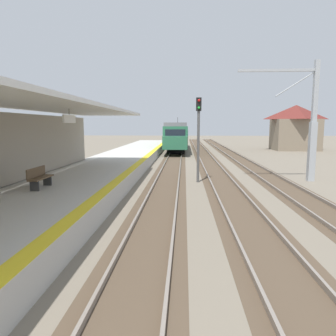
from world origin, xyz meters
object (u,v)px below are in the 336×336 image
approaching_train (177,135)px  distant_trackside_house (295,127)px  rail_signal_post (198,131)px  platform_bench (39,177)px  catenary_pylon_far_side (309,124)px

approaching_train → distant_trackside_house: size_ratio=2.97×
rail_signal_post → platform_bench: size_ratio=3.25×
rail_signal_post → platform_bench: rail_signal_post is taller
platform_bench → distant_trackside_house: (21.94, 33.26, 1.96)m
approaching_train → rail_signal_post: rail_signal_post is taller
rail_signal_post → catenary_pylon_far_side: (6.92, 0.85, 0.41)m
approaching_train → catenary_pylon_far_side: catenary_pylon_far_side is taller
approaching_train → catenary_pylon_far_side: bearing=-70.2°
approaching_train → distant_trackside_house: 16.98m
approaching_train → catenary_pylon_far_side: size_ratio=2.61×
approaching_train → catenary_pylon_far_side: (8.83, -24.46, 1.43)m
distant_trackside_house → platform_bench: bearing=-123.4°
rail_signal_post → distant_trackside_house: size_ratio=0.79×
approaching_train → platform_bench: (-5.05, -31.99, -0.80)m
catenary_pylon_far_side → distant_trackside_house: (8.06, 25.73, -0.27)m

